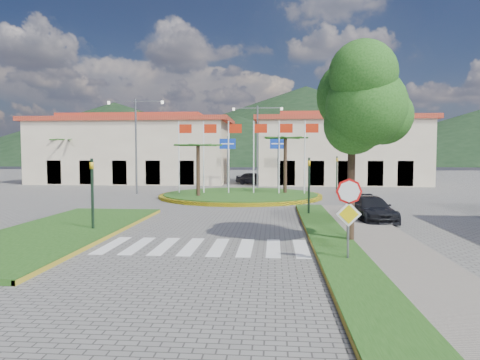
# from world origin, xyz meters

# --- Properties ---
(ground) EXTENTS (160.00, 160.00, 0.00)m
(ground) POSITION_xyz_m (0.00, 0.00, 0.00)
(ground) COLOR slate
(ground) RESTS_ON ground
(sidewalk_right) EXTENTS (4.00, 28.00, 0.15)m
(sidewalk_right) POSITION_xyz_m (6.00, 2.00, 0.07)
(sidewalk_right) COLOR gray
(sidewalk_right) RESTS_ON ground
(verge_right) EXTENTS (1.60, 28.00, 0.18)m
(verge_right) POSITION_xyz_m (4.80, 2.00, 0.09)
(verge_right) COLOR #1E4A15
(verge_right) RESTS_ON ground
(median_left) EXTENTS (5.00, 14.00, 0.18)m
(median_left) POSITION_xyz_m (-6.50, 6.00, 0.09)
(median_left) COLOR #1E4A15
(median_left) RESTS_ON ground
(crosswalk) EXTENTS (8.00, 3.00, 0.01)m
(crosswalk) POSITION_xyz_m (0.00, 4.00, 0.01)
(crosswalk) COLOR silver
(crosswalk) RESTS_ON ground
(roundabout_island) EXTENTS (12.70, 12.70, 6.00)m
(roundabout_island) POSITION_xyz_m (0.00, 22.00, 0.17)
(roundabout_island) COLOR yellow
(roundabout_island) RESTS_ON ground
(stop_sign) EXTENTS (0.80, 0.11, 2.65)m
(stop_sign) POSITION_xyz_m (4.90, 1.96, 1.79)
(stop_sign) COLOR slate
(stop_sign) RESTS_ON ground
(deciduous_tree) EXTENTS (3.60, 3.60, 6.80)m
(deciduous_tree) POSITION_xyz_m (5.50, 5.00, 5.18)
(deciduous_tree) COLOR black
(deciduous_tree) RESTS_ON ground
(traffic_light_left) EXTENTS (0.15, 0.18, 3.20)m
(traffic_light_left) POSITION_xyz_m (-5.20, 6.50, 1.94)
(traffic_light_left) COLOR black
(traffic_light_left) RESTS_ON ground
(traffic_light_right) EXTENTS (0.15, 0.18, 3.20)m
(traffic_light_right) POSITION_xyz_m (4.50, 12.00, 1.94)
(traffic_light_right) COLOR black
(traffic_light_right) RESTS_ON ground
(traffic_light_far) EXTENTS (0.18, 0.15, 3.20)m
(traffic_light_far) POSITION_xyz_m (8.00, 26.00, 1.94)
(traffic_light_far) COLOR black
(traffic_light_far) RESTS_ON ground
(direction_sign_west) EXTENTS (1.60, 0.14, 5.20)m
(direction_sign_west) POSITION_xyz_m (-2.00, 30.97, 3.53)
(direction_sign_west) COLOR slate
(direction_sign_west) RESTS_ON ground
(direction_sign_east) EXTENTS (1.60, 0.14, 5.20)m
(direction_sign_east) POSITION_xyz_m (3.00, 30.97, 3.53)
(direction_sign_east) COLOR slate
(direction_sign_east) RESTS_ON ground
(street_lamp_centre) EXTENTS (4.80, 0.16, 8.00)m
(street_lamp_centre) POSITION_xyz_m (1.00, 30.00, 4.50)
(street_lamp_centre) COLOR slate
(street_lamp_centre) RESTS_ON ground
(street_lamp_west) EXTENTS (4.80, 0.16, 8.00)m
(street_lamp_west) POSITION_xyz_m (-9.00, 24.00, 4.50)
(street_lamp_west) COLOR slate
(street_lamp_west) RESTS_ON ground
(building_left) EXTENTS (23.32, 9.54, 8.05)m
(building_left) POSITION_xyz_m (-14.00, 38.00, 3.90)
(building_left) COLOR #C8B597
(building_left) RESTS_ON ground
(building_right) EXTENTS (19.08, 9.54, 8.05)m
(building_right) POSITION_xyz_m (10.00, 38.00, 3.90)
(building_right) COLOR #C8B597
(building_right) RESTS_ON ground
(hill_far_west) EXTENTS (140.00, 140.00, 22.00)m
(hill_far_west) POSITION_xyz_m (-55.00, 140.00, 11.00)
(hill_far_west) COLOR black
(hill_far_west) RESTS_ON ground
(hill_far_mid) EXTENTS (180.00, 180.00, 30.00)m
(hill_far_mid) POSITION_xyz_m (15.00, 160.00, 15.00)
(hill_far_mid) COLOR black
(hill_far_mid) RESTS_ON ground
(hill_far_east) EXTENTS (120.00, 120.00, 18.00)m
(hill_far_east) POSITION_xyz_m (70.00, 135.00, 9.00)
(hill_far_east) COLOR black
(hill_far_east) RESTS_ON ground
(hill_near_back) EXTENTS (110.00, 110.00, 16.00)m
(hill_near_back) POSITION_xyz_m (-10.00, 130.00, 8.00)
(hill_near_back) COLOR black
(hill_near_back) RESTS_ON ground
(white_van) EXTENTS (4.70, 3.20, 1.20)m
(white_van) POSITION_xyz_m (-12.70, 35.55, 0.60)
(white_van) COLOR silver
(white_van) RESTS_ON ground
(car_dark_a) EXTENTS (4.30, 3.07, 1.36)m
(car_dark_a) POSITION_xyz_m (0.35, 36.25, 0.68)
(car_dark_a) COLOR black
(car_dark_a) RESTS_ON ground
(car_dark_b) EXTENTS (3.85, 2.60, 1.20)m
(car_dark_b) POSITION_xyz_m (2.00, 35.87, 0.60)
(car_dark_b) COLOR black
(car_dark_b) RESTS_ON ground
(car_side_right) EXTENTS (2.23, 4.47, 1.25)m
(car_side_right) POSITION_xyz_m (7.50, 10.64, 0.62)
(car_side_right) COLOR black
(car_side_right) RESTS_ON ground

